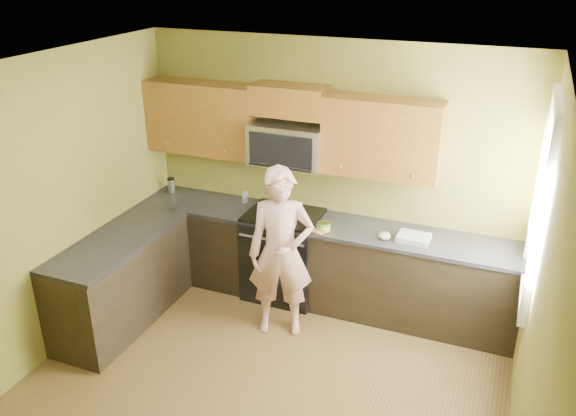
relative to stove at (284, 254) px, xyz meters
The scene contains 24 objects.
floor 1.79m from the stove, 76.57° to the right, with size 4.00×4.00×0.00m, color brown.
ceiling 2.81m from the stove, 76.57° to the right, with size 4.00×4.00×0.00m, color white.
wall_back 1.02m from the stove, 39.09° to the left, with size 4.00×4.00×0.00m, color olive.
wall_left 2.48m from the stove, 133.69° to the right, with size 4.00×4.00×0.00m, color olive.
wall_right 3.05m from the stove, 34.91° to the right, with size 4.00×4.00×0.00m, color olive.
cabinet_back_run 0.40m from the stove, ahead, with size 4.00×0.60×0.88m, color black.
cabinet_left_run 1.69m from the stove, 140.41° to the right, with size 0.60×1.60×0.88m, color black.
countertop_back 0.58m from the stove, ahead, with size 4.00×0.62×0.04m, color black.
countertop_left 1.73m from the stove, 140.19° to the right, with size 0.62×1.60×0.04m, color black.
stove is the anchor object (origin of this frame).
microwave 0.98m from the stove, 90.00° to the left, with size 0.76×0.40×0.42m, color silver, non-canonical shape.
upper_cab_left 1.40m from the stove, behind, with size 1.22×0.33×0.75m, color brown, non-canonical shape.
upper_cab_right 1.36m from the stove, ahead, with size 1.12×0.33×0.75m, color brown, non-canonical shape.
upper_cab_over_mw 1.63m from the stove, 90.00° to the left, with size 0.76×0.33×0.30m, color brown.
window 2.70m from the stove, 11.29° to the right, with size 0.06×1.06×1.66m, color white, non-canonical shape.
woman 0.76m from the stove, 69.86° to the right, with size 0.62×0.41×1.69m, color #D07268.
frying_pan 0.51m from the stove, 112.17° to the right, with size 0.28×0.48×0.06m, color black, non-canonical shape.
butter_tub 0.68m from the stove, 17.11° to the right, with size 0.14×0.14×0.10m, color #D1DC3A, non-canonical shape.
toast_slice 0.68m from the stove, 24.32° to the right, with size 0.11×0.11×0.01m, color #B27F47.
napkin_a 0.55m from the stove, 53.31° to the right, with size 0.11×0.12×0.06m, color silver.
napkin_b 1.20m from the stove, ahead, with size 0.12×0.13×0.07m, color silver.
dish_towel 1.44m from the stove, ahead, with size 0.30×0.24×0.05m, color silver.
travel_mug 1.50m from the stove, behind, with size 0.08×0.08×0.17m, color silver, non-canonical shape.
glass_c 0.76m from the stove, 160.82° to the left, with size 0.07×0.07×0.12m, color silver.
Camera 1 is at (1.73, -3.50, 3.49)m, focal length 37.04 mm.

